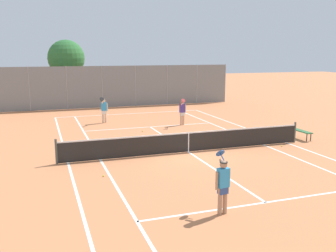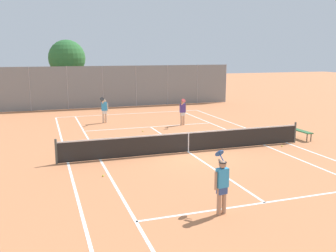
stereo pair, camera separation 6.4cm
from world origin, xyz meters
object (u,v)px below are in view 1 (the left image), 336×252
Objects in this scene: loose_tennis_ball_1 at (103,176)px; tree_behind_left at (66,59)px; player_far_left at (104,109)px; courtside_bench at (301,131)px; player_near_side at (223,183)px; player_far_right at (182,111)px; loose_tennis_ball_0 at (143,131)px; loose_tennis_ball_3 at (197,132)px; tennis_net at (188,141)px; loose_tennis_ball_2 at (282,146)px.

tree_behind_left is at bearing 89.31° from loose_tennis_ball_1.
courtside_bench is (9.29, -8.16, -0.52)m from player_far_left.
loose_tennis_ball_1 is at bearing 121.58° from player_near_side.
player_far_left is 0.31× the size of tree_behind_left.
tree_behind_left is (-6.28, 12.01, 3.11)m from player_far_right.
player_far_right is (3.81, 13.03, 0.00)m from player_near_side.
loose_tennis_ball_1 is (-3.55, -7.43, 0.00)m from loose_tennis_ball_0.
loose_tennis_ball_1 is at bearing -115.51° from loose_tennis_ball_0.
courtside_bench is at bearing -41.30° from player_far_left.
loose_tennis_ball_0 is at bearing 148.90° from courtside_bench.
player_far_left is 6.72m from loose_tennis_ball_3.
player_far_right is (2.15, 6.35, 0.42)m from tennis_net.
player_far_right is at bearing -27.06° from player_far_left.
player_near_side reaches higher than courtside_bench.
player_far_left is 26.88× the size of loose_tennis_ball_1.
loose_tennis_ball_2 is 21.30m from tree_behind_left.
loose_tennis_ball_3 is (-2.70, 4.45, 0.00)m from loose_tennis_ball_2.
player_far_left is at bearing -80.35° from tree_behind_left.
tennis_net is at bearing -175.27° from courtside_bench.
loose_tennis_ball_1 is at bearing -165.75° from courtside_bench.
player_near_side reaches higher than tennis_net.
player_near_side is 13.58m from player_far_right.
player_far_left is 26.88× the size of loose_tennis_ball_0.
player_near_side is 5.26m from loose_tennis_ball_1.
player_near_side is at bearing -136.52° from loose_tennis_ball_2.
courtside_bench is (4.70, -3.33, 0.38)m from loose_tennis_ball_3.
player_far_right is 7.44m from courtside_bench.
player_far_right is at bearing 52.88° from loose_tennis_ball_1.
courtside_bench is at bearing -58.46° from tree_behind_left.
tennis_net is 4.44m from loose_tennis_ball_3.
player_near_side is 15.43m from player_far_left.
tree_behind_left is at bearing 113.29° from loose_tennis_ball_3.
player_far_left reaches higher than loose_tennis_ball_3.
player_near_side is at bearing -106.31° from player_far_right.
loose_tennis_ball_0 and loose_tennis_ball_1 have the same top height.
tree_behind_left is at bearing 102.67° from tennis_net.
loose_tennis_ball_1 is 0.01× the size of tree_behind_left.
player_far_right is at bearing 71.29° from tennis_net.
loose_tennis_ball_3 is 16.26m from tree_behind_left.
courtside_bench is 0.26× the size of tree_behind_left.
loose_tennis_ball_0 is 8.91m from courtside_bench.
tree_behind_left is (-8.93, 18.92, 4.01)m from loose_tennis_ball_2.
tennis_net is 6.82m from courtside_bench.
loose_tennis_ball_0 and loose_tennis_ball_3 have the same top height.
tennis_net is 8.00× the size of courtside_bench.
loose_tennis_ball_3 is at bearing -46.47° from player_far_left.
player_far_left is at bearing 138.70° from courtside_bench.
loose_tennis_ball_2 is (4.80, -0.56, -0.48)m from tennis_net.
tennis_net is 9.08m from player_far_left.
loose_tennis_ball_2 is 0.04× the size of courtside_bench.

